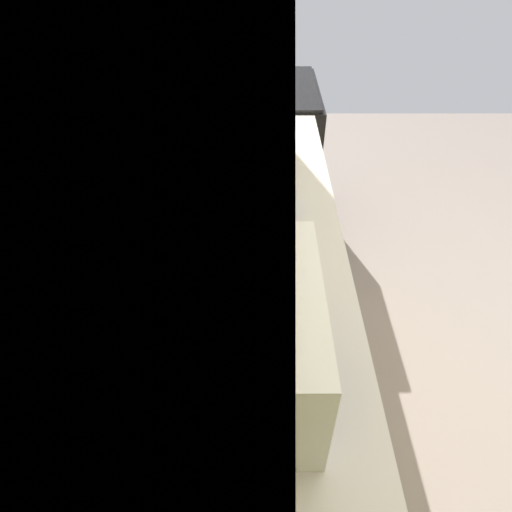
% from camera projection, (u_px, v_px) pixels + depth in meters
% --- Properties ---
extents(ground_plane, '(6.33, 6.33, 0.00)m').
position_uv_depth(ground_plane, '(504.00, 392.00, 2.15)').
color(ground_plane, gray).
extents(wall_back, '(4.07, 0.12, 2.71)m').
position_uv_depth(wall_back, '(126.00, 117.00, 1.26)').
color(wall_back, '#DEDC89').
rests_on(wall_back, ground_plane).
extents(counter_run, '(3.03, 0.62, 0.90)m').
position_uv_depth(counter_run, '(254.00, 437.00, 1.51)').
color(counter_run, '#E4C26F').
rests_on(counter_run, ground_plane).
extents(oven_range, '(0.71, 0.68, 1.08)m').
position_uv_depth(oven_range, '(261.00, 157.00, 2.91)').
color(oven_range, black).
rests_on(oven_range, ground_plane).
extents(microwave, '(0.50, 0.35, 0.30)m').
position_uv_depth(microwave, '(246.00, 336.00, 1.07)').
color(microwave, white).
rests_on(microwave, counter_run).
extents(bowl, '(0.20, 0.20, 0.04)m').
position_uv_depth(bowl, '(267.00, 203.00, 1.71)').
color(bowl, '#4C8CBF').
rests_on(bowl, counter_run).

